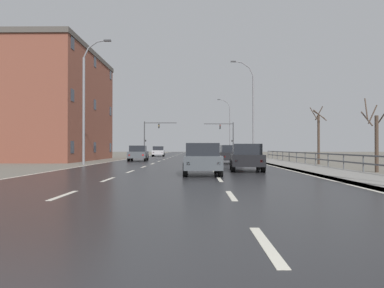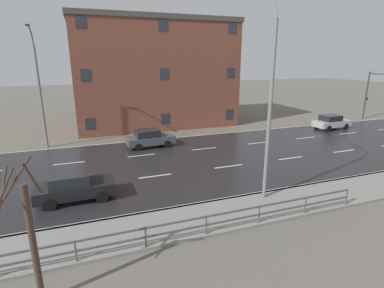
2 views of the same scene
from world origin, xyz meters
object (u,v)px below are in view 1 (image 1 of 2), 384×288
car_far_right (202,159)px  street_lamp_left_bank (85,103)px  street_lamp_distant (229,128)px  car_mid_centre (138,153)px  brick_building (49,106)px  car_distant (158,151)px  car_far_left (230,154)px  traffic_signal_right (228,133)px  car_near_right (247,157)px  street_lamp_midground (252,111)px  traffic_signal_left (151,133)px

car_far_right → street_lamp_left_bank: bearing=127.2°
street_lamp_distant → car_mid_centre: bearing=-109.4°
car_mid_centre → brick_building: bearing=161.7°
car_distant → car_far_left: 27.82m
street_lamp_distant → street_lamp_left_bank: street_lamp_distant is taller
traffic_signal_right → car_far_right: traffic_signal_right is taller
traffic_signal_right → car_near_right: bearing=-93.2°
car_far_right → car_far_left: (2.57, 13.89, 0.00)m
traffic_signal_right → car_distant: size_ratio=1.42×
street_lamp_distant → car_distant: size_ratio=2.53×
street_lamp_distant → brick_building: bearing=-125.3°
car_near_right → brick_building: brick_building is taller
street_lamp_midground → car_far_right: size_ratio=2.66×
street_lamp_distant → car_far_left: (-3.25, -40.23, -4.38)m
traffic_signal_right → car_far_left: (-2.71, -36.82, -3.13)m
brick_building → car_far_right: bearing=-54.3°
brick_building → car_distant: bearing=59.9°
street_lamp_distant → traffic_signal_right: (-0.54, -3.41, -1.25)m
street_lamp_distant → car_distant: bearing=-131.0°
traffic_signal_right → street_lamp_midground: bearing=-88.9°
car_distant → car_mid_centre: (0.02, -20.34, 0.00)m
traffic_signal_right → car_far_left: traffic_signal_right is taller
car_distant → street_lamp_distant: bearing=46.2°
street_lamp_distant → car_far_left: size_ratio=2.56×
traffic_signal_right → street_lamp_left_bank: bearing=-110.1°
street_lamp_midground → car_distant: bearing=125.9°
street_lamp_distant → street_lamp_left_bank: bearing=-109.3°
car_far_right → car_near_right: 4.24m
car_far_right → car_far_left: 14.12m
street_lamp_distant → street_lamp_left_bank: 45.18m
car_mid_centre → street_lamp_midground: bearing=14.4°
car_distant → traffic_signal_left: bearing=101.7°
street_lamp_left_bank → car_far_left: 12.58m
car_mid_centre → brick_building: (-10.18, 2.83, 5.09)m
car_far_left → car_mid_centre: 10.65m
traffic_signal_right → brick_building: size_ratio=0.33×
street_lamp_distant → brick_building: brick_building is taller
street_lamp_left_bank → street_lamp_distant: bearing=70.7°
car_far_right → car_near_right: (2.61, 3.34, 0.00)m
car_near_right → car_mid_centre: same height
street_lamp_left_bank → traffic_signal_right: size_ratio=1.68×
street_lamp_distant → car_mid_centre: (-12.01, -34.17, -4.38)m
street_lamp_distant → traffic_signal_left: (-14.25, -5.25, -1.18)m
street_lamp_midground → car_mid_centre: 13.36m
street_lamp_midground → car_mid_centre: size_ratio=2.63×
street_lamp_left_bank → car_mid_centre: size_ratio=2.38×
street_lamp_midground → traffic_signal_right: size_ratio=1.85×
street_lamp_midground → car_mid_centre: bearing=-162.8°
traffic_signal_right → car_far_right: size_ratio=1.43×
car_far_left → car_mid_centre: same height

